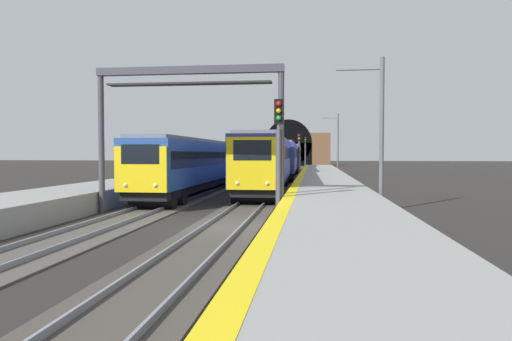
# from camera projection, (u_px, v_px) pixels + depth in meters

# --- Properties ---
(ground_plane) EXTENTS (320.00, 320.00, 0.00)m
(ground_plane) POSITION_uv_depth(u_px,v_px,m) (225.00, 228.00, 17.68)
(ground_plane) COLOR #282623
(platform_right) EXTENTS (112.00, 4.24, 1.04)m
(platform_right) POSITION_uv_depth(u_px,v_px,m) (336.00, 217.00, 17.13)
(platform_right) COLOR gray
(platform_right) RESTS_ON ground_plane
(platform_left) EXTENTS (112.00, 4.24, 1.04)m
(platform_left) POSITION_uv_depth(u_px,v_px,m) (9.00, 211.00, 18.78)
(platform_left) COLOR gray
(platform_left) RESTS_ON ground_plane
(platform_right_edge_strip) EXTENTS (112.00, 0.50, 0.01)m
(platform_right_edge_strip) POSITION_uv_depth(u_px,v_px,m) (286.00, 202.00, 17.35)
(platform_right_edge_strip) COLOR yellow
(platform_right_edge_strip) RESTS_ON platform_right
(track_main_line) EXTENTS (160.00, 2.77, 0.21)m
(track_main_line) POSITION_uv_depth(u_px,v_px,m) (225.00, 227.00, 17.68)
(track_main_line) COLOR #423D38
(track_main_line) RESTS_ON ground_plane
(track_adjacent_line) EXTENTS (160.00, 3.20, 0.21)m
(track_adjacent_line) POSITION_uv_depth(u_px,v_px,m) (107.00, 225.00, 18.27)
(track_adjacent_line) COLOR #4C4742
(track_adjacent_line) RESTS_ON ground_plane
(train_main_approaching) EXTENTS (56.01, 3.28, 4.15)m
(train_main_approaching) POSITION_uv_depth(u_px,v_px,m) (283.00, 158.00, 52.00)
(train_main_approaching) COLOR navy
(train_main_approaching) RESTS_ON ground_plane
(train_adjacent_platform) EXTENTS (62.15, 2.86, 4.74)m
(train_adjacent_platform) POSITION_uv_depth(u_px,v_px,m) (241.00, 159.00, 52.49)
(train_adjacent_platform) COLOR #264C99
(train_adjacent_platform) RESTS_ON ground_plane
(railway_signal_near) EXTENTS (0.39, 0.38, 5.17)m
(railway_signal_near) POSITION_uv_depth(u_px,v_px,m) (279.00, 148.00, 19.29)
(railway_signal_near) COLOR #4C4C54
(railway_signal_near) RESTS_ON ground_plane
(railway_signal_mid) EXTENTS (0.39, 0.38, 4.92)m
(railway_signal_mid) POSITION_uv_depth(u_px,v_px,m) (299.00, 153.00, 47.28)
(railway_signal_mid) COLOR #4C4C54
(railway_signal_mid) RESTS_ON ground_plane
(railway_signal_far) EXTENTS (0.39, 0.38, 5.95)m
(railway_signal_far) POSITION_uv_depth(u_px,v_px,m) (305.00, 150.00, 85.46)
(railway_signal_far) COLOR #4C4C54
(railway_signal_far) RESTS_ON ground_plane
(overhead_signal_gantry) EXTENTS (0.70, 8.91, 6.94)m
(overhead_signal_gantry) POSITION_uv_depth(u_px,v_px,m) (189.00, 102.00, 21.32)
(overhead_signal_gantry) COLOR #3F3F47
(overhead_signal_gantry) RESTS_ON ground_plane
(tunnel_portal) EXTENTS (2.78, 19.51, 10.93)m
(tunnel_portal) POSITION_uv_depth(u_px,v_px,m) (289.00, 149.00, 108.07)
(tunnel_portal) COLOR brown
(tunnel_portal) RESTS_ON ground_plane
(catenary_mast_near) EXTENTS (0.22, 2.37, 7.66)m
(catenary_mast_near) POSITION_uv_depth(u_px,v_px,m) (381.00, 132.00, 22.75)
(catenary_mast_near) COLOR #595B60
(catenary_mast_near) RESTS_ON ground_plane
(catenary_mast_far) EXTENTS (0.22, 2.38, 8.36)m
(catenary_mast_far) POSITION_uv_depth(u_px,v_px,m) (338.00, 143.00, 63.02)
(catenary_mast_far) COLOR #595B60
(catenary_mast_far) RESTS_ON ground_plane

